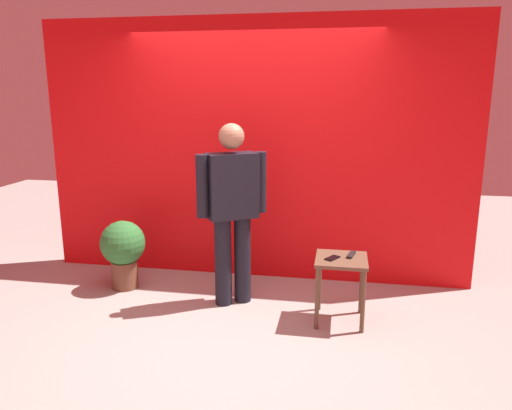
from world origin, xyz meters
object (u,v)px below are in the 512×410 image
standing_person (232,205)px  side_table (341,270)px  tv_remote (351,255)px  cell_phone (332,258)px  potted_plant (123,249)px

standing_person → side_table: bearing=-12.1°
standing_person → side_table: size_ratio=2.93×
standing_person → tv_remote: (1.06, -0.14, -0.35)m
side_table → cell_phone: size_ratio=3.93×
cell_phone → potted_plant: bearing=-158.9°
standing_person → side_table: (0.98, -0.21, -0.47)m
cell_phone → tv_remote: (0.15, 0.10, 0.01)m
potted_plant → cell_phone: bearing=-10.6°
standing_person → tv_remote: 1.13m
cell_phone → potted_plant: (-2.05, 0.38, -0.16)m
potted_plant → side_table: bearing=-9.5°
cell_phone → tv_remote: 0.18m
tv_remote → standing_person: bearing=-173.8°
standing_person → potted_plant: size_ratio=2.41×
side_table → potted_plant: 2.16m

